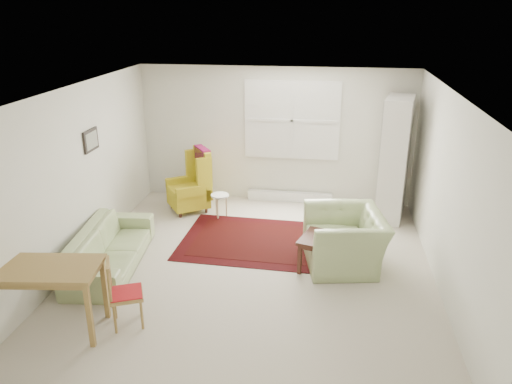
# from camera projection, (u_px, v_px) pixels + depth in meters

# --- Properties ---
(room) EXTENTS (5.04, 5.54, 2.51)m
(room) POSITION_uv_depth(u_px,v_px,m) (256.00, 180.00, 6.83)
(room) COLOR #C0B5A3
(room) RESTS_ON ground
(rug) EXTENTS (2.78, 1.84, 0.03)m
(rug) POSITION_uv_depth(u_px,v_px,m) (268.00, 241.00, 7.86)
(rug) COLOR black
(rug) RESTS_ON ground
(sofa) EXTENTS (0.99, 2.08, 0.81)m
(sofa) POSITION_uv_depth(u_px,v_px,m) (109.00, 240.00, 7.01)
(sofa) COLOR #98AA71
(sofa) RESTS_ON ground
(armchair) EXTENTS (1.25, 1.37, 0.93)m
(armchair) POSITION_uv_depth(u_px,v_px,m) (345.00, 234.00, 7.06)
(armchair) COLOR #98AA71
(armchair) RESTS_ON ground
(wingback_chair) EXTENTS (0.95, 0.94, 1.15)m
(wingback_chair) POSITION_uv_depth(u_px,v_px,m) (188.00, 180.00, 8.89)
(wingback_chair) COLOR gold
(wingback_chair) RESTS_ON ground
(coffee_table) EXTENTS (0.75, 0.75, 0.49)m
(coffee_table) POSITION_uv_depth(u_px,v_px,m) (323.00, 254.00, 6.97)
(coffee_table) COLOR #3E1C13
(coffee_table) RESTS_ON ground
(stool) EXTENTS (0.40, 0.40, 0.42)m
(stool) POSITION_uv_depth(u_px,v_px,m) (220.00, 205.00, 8.75)
(stool) COLOR white
(stool) RESTS_ON ground
(cabinet) EXTENTS (0.61, 0.92, 2.11)m
(cabinet) POSITION_uv_depth(u_px,v_px,m) (395.00, 159.00, 8.44)
(cabinet) COLOR silver
(cabinet) RESTS_ON ground
(desk) EXTENTS (1.38, 0.81, 0.83)m
(desk) POSITION_uv_depth(u_px,v_px,m) (45.00, 299.00, 5.60)
(desk) COLOR olive
(desk) RESTS_ON ground
(desk_chair) EXTENTS (0.48, 0.48, 0.84)m
(desk_chair) POSITION_uv_depth(u_px,v_px,m) (126.00, 293.00, 5.71)
(desk_chair) COLOR olive
(desk_chair) RESTS_ON ground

